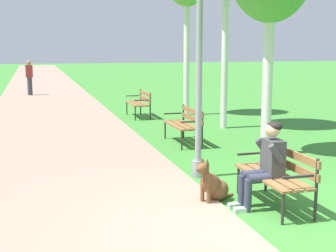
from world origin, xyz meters
name	(u,v)px	position (x,y,z in m)	size (l,w,h in m)	color
ground_plane	(274,227)	(0.00, 0.00, 0.00)	(120.00, 120.00, 0.00)	#3D8433
paved_path	(43,85)	(-2.34, 24.00, 0.02)	(4.01, 60.00, 0.04)	gray
park_bench_near	(278,172)	(0.44, 0.72, 0.51)	(0.55, 1.50, 0.85)	olive
park_bench_mid	(185,122)	(0.53, 5.34, 0.51)	(0.55, 1.50, 0.85)	olive
park_bench_far	(140,101)	(0.42, 9.79, 0.51)	(0.55, 1.50, 0.85)	olive
person_seated_on_near_bench	(266,161)	(0.23, 0.71, 0.68)	(0.74, 0.49, 1.25)	#33384C
dog_brown	(214,185)	(-0.39, 1.13, 0.26)	(0.77, 0.49, 0.71)	brown
lamp_post_near	(199,61)	(-0.15, 2.48, 2.05)	(0.24, 0.24, 3.95)	gray
pedestrian_distant	(29,78)	(-3.05, 17.71, 0.84)	(0.32, 0.22, 1.65)	#383842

